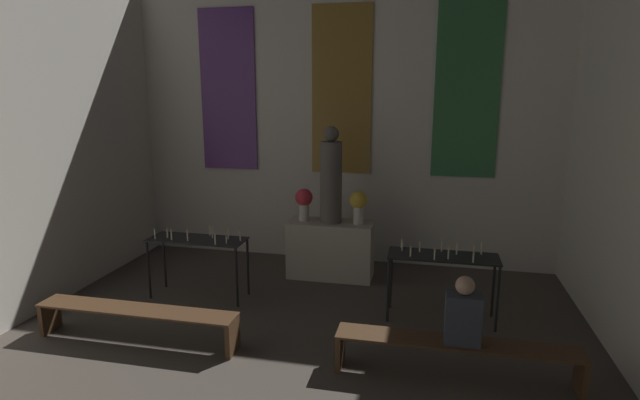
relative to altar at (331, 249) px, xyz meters
The scene contains 10 objects.
wall_back 2.25m from the altar, 90.00° to the left, with size 7.46×0.16×4.94m.
altar is the anchor object (origin of this frame).
statue 1.16m from the altar, 90.00° to the right, with size 0.34×0.34×1.52m.
flower_vase_left 0.90m from the altar, behind, with size 0.28×0.28×0.52m.
flower_vase_right 0.90m from the altar, ahead, with size 0.28×0.28×0.52m.
candle_rack_left 2.13m from the altar, 144.90° to the right, with size 1.41×0.50×1.06m.
candle_rack_right 2.12m from the altar, 35.05° to the right, with size 1.41×0.50×1.06m.
pew_back_left 3.21m from the altar, 125.12° to the right, with size 2.50×0.36×0.43m.
pew_back_right 3.21m from the altar, 54.88° to the right, with size 2.50×0.36×0.43m.
person_seated 3.25m from the altar, 54.11° to the right, with size 0.36×0.24×0.72m.
Camera 1 is at (1.49, 3.19, 2.97)m, focal length 28.00 mm.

